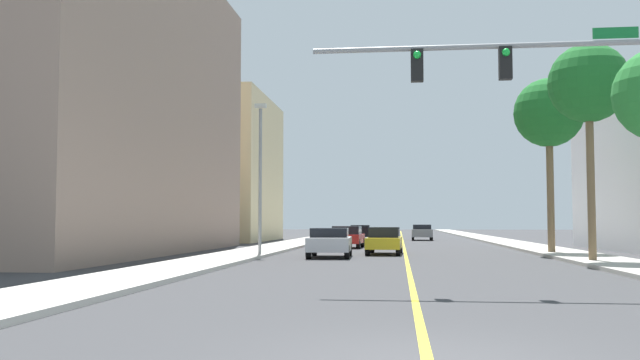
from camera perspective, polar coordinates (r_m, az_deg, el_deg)
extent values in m
plane|color=#38383A|center=(50.53, 7.03, -5.41)|extent=(192.00, 192.00, 0.00)
cube|color=beige|center=(51.11, -2.09, -5.33)|extent=(2.92, 168.00, 0.15)
cube|color=#B2ADA3|center=(51.22, 16.12, -5.19)|extent=(2.92, 168.00, 0.15)
cube|color=yellow|center=(50.53, 7.03, -5.41)|extent=(0.16, 144.00, 0.01)
cube|color=gray|center=(39.21, -19.38, 6.34)|extent=(11.32, 26.45, 16.55)
cube|color=beige|center=(62.46, -12.22, 0.82)|extent=(17.53, 14.83, 12.66)
cylinder|color=gray|center=(18.20, 14.79, 10.83)|extent=(9.55, 0.14, 0.14)
cube|color=black|center=(18.12, 15.31, 9.44)|extent=(0.32, 0.24, 0.84)
sphere|color=green|center=(18.04, 15.37, 10.31)|extent=(0.20, 0.20, 0.20)
cube|color=black|center=(17.92, 8.16, 9.49)|extent=(0.32, 0.24, 0.84)
sphere|color=green|center=(17.84, 8.16, 10.38)|extent=(0.20, 0.20, 0.20)
cube|color=#147233|center=(18.88, 23.58, 11.27)|extent=(1.10, 0.04, 0.28)
cylinder|color=gray|center=(33.49, -5.05, -0.05)|extent=(0.16, 0.16, 7.13)
cube|color=beige|center=(33.92, -5.02, 6.23)|extent=(0.56, 0.28, 0.20)
cone|color=#287F33|center=(23.29, 25.02, 5.75)|extent=(1.31, 1.14, 1.58)
cone|color=#287F33|center=(22.45, 24.88, 6.08)|extent=(0.57, 1.19, 1.36)
cylinder|color=brown|center=(29.70, 21.79, 0.73)|extent=(0.31, 0.31, 7.23)
sphere|color=#1E6B28|center=(30.17, 21.63, 7.60)|extent=(3.25, 3.25, 3.25)
cone|color=#1E6B28|center=(30.40, 23.43, 7.17)|extent=(0.44, 1.56, 1.75)
cone|color=#1E6B28|center=(31.08, 21.93, 6.91)|extent=(1.73, 1.11, 1.63)
cone|color=#1E6B28|center=(30.72, 20.18, 6.99)|extent=(1.33, 1.16, 1.57)
cone|color=#1E6B28|center=(30.07, 19.77, 7.20)|extent=(0.63, 1.31, 1.48)
cone|color=#1E6B28|center=(29.23, 21.00, 7.54)|extent=(1.28, 1.03, 1.65)
cone|color=#1E6B28|center=(29.58, 23.18, 7.45)|extent=(1.14, 1.01, 1.68)
cylinder|color=brown|center=(36.93, 18.78, -0.14)|extent=(0.36, 0.36, 7.21)
sphere|color=#1E6B28|center=(37.31, 18.67, 5.39)|extent=(3.58, 3.58, 3.58)
cone|color=#1E6B28|center=(37.52, 20.29, 5.07)|extent=(0.45, 1.79, 1.56)
cone|color=#1E6B28|center=(38.26, 19.30, 4.88)|extent=(1.77, 1.51, 1.66)
cone|color=#1E6B28|center=(38.02, 17.52, 4.90)|extent=(1.59, 1.35, 1.40)
cone|color=#1E6B28|center=(37.15, 17.03, 5.09)|extent=(0.55, 1.83, 1.68)
cone|color=#1E6B28|center=(36.28, 18.12, 5.31)|extent=(1.67, 1.28, 1.69)
cone|color=#1E6B28|center=(36.50, 19.82, 5.29)|extent=(1.79, 1.39, 1.47)
cube|color=slate|center=(62.55, 8.57, -4.42)|extent=(1.94, 4.39, 0.69)
cube|color=black|center=(62.56, 8.57, -3.92)|extent=(1.66, 2.09, 0.42)
cylinder|color=black|center=(64.18, 7.82, -4.71)|extent=(0.23, 0.64, 0.64)
cylinder|color=black|center=(64.19, 9.29, -4.70)|extent=(0.23, 0.64, 0.64)
cylinder|color=black|center=(60.93, 7.82, -4.78)|extent=(0.23, 0.64, 0.64)
cylinder|color=black|center=(60.95, 9.36, -4.76)|extent=(0.23, 0.64, 0.64)
cube|color=#BCBCC1|center=(32.30, 0.84, -5.39)|extent=(2.08, 4.09, 0.64)
cube|color=black|center=(32.12, 0.81, -4.45)|extent=(1.77, 1.92, 0.43)
cylinder|color=black|center=(33.84, -0.48, -5.85)|extent=(0.24, 0.65, 0.64)
cylinder|color=black|center=(33.73, 2.50, -5.86)|extent=(0.24, 0.65, 0.64)
cylinder|color=black|center=(30.93, -0.97, -6.07)|extent=(0.24, 0.65, 0.64)
cylinder|color=black|center=(30.80, 2.28, -6.08)|extent=(0.24, 0.65, 0.64)
cube|color=black|center=(62.74, 3.42, -4.50)|extent=(1.97, 3.89, 0.58)
cube|color=black|center=(62.64, 3.42, -4.02)|extent=(1.72, 2.01, 0.48)
cylinder|color=black|center=(64.18, 2.71, -4.74)|extent=(0.23, 0.64, 0.64)
cylinder|color=black|center=(64.10, 4.26, -4.74)|extent=(0.23, 0.64, 0.64)
cylinder|color=black|center=(61.41, 2.56, -4.80)|extent=(0.23, 0.64, 0.64)
cylinder|color=black|center=(61.33, 4.18, -4.79)|extent=(0.23, 0.64, 0.64)
cube|color=gold|center=(35.56, 5.44, -5.27)|extent=(1.86, 4.39, 0.56)
cube|color=black|center=(35.43, 5.43, -4.39)|extent=(1.58, 2.03, 0.53)
cylinder|color=black|center=(37.23, 4.40, -5.63)|extent=(0.24, 0.65, 0.64)
cylinder|color=black|center=(37.15, 6.75, -5.62)|extent=(0.24, 0.65, 0.64)
cylinder|color=black|center=(34.00, 4.01, -5.83)|extent=(0.24, 0.65, 0.64)
cylinder|color=black|center=(33.92, 6.58, -5.82)|extent=(0.24, 0.65, 0.64)
cube|color=red|center=(43.84, 2.29, -4.95)|extent=(2.10, 3.93, 0.56)
cube|color=black|center=(43.83, 2.29, -4.24)|extent=(1.78, 1.94, 0.52)
cylinder|color=black|center=(45.32, 1.40, -5.26)|extent=(0.25, 0.65, 0.64)
cylinder|color=black|center=(45.12, 3.60, -5.26)|extent=(0.25, 0.65, 0.64)
cylinder|color=black|center=(42.60, 0.90, -5.37)|extent=(0.25, 0.65, 0.64)
cylinder|color=black|center=(42.39, 3.23, -5.37)|extent=(0.25, 0.65, 0.64)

